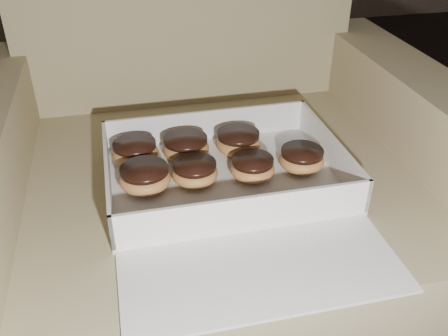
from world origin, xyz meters
TOP-DOWN VIEW (x-y plane):
  - floor at (0.00, 0.00)m, footprint 4.50×4.50m
  - armchair at (-0.59, 0.02)m, footprint 0.93×0.79m
  - bakery_box at (-0.58, -0.13)m, footprint 0.41×0.48m
  - donut_a at (-0.74, -0.00)m, footprint 0.08×0.08m
  - donut_b at (-0.73, -0.10)m, footprint 0.09×0.09m
  - donut_c at (-0.64, -0.01)m, footprint 0.09×0.09m
  - donut_d at (-0.64, -0.10)m, footprint 0.08×0.08m
  - donut_e at (-0.54, -0.01)m, footprint 0.09×0.09m
  - donut_f at (-0.54, -0.10)m, footprint 0.08×0.08m
  - donut_g at (-0.45, -0.10)m, footprint 0.08×0.08m
  - crumb_a at (-0.74, -0.19)m, footprint 0.01×0.01m
  - crumb_b at (-0.72, -0.18)m, footprint 0.01×0.01m
  - crumb_c at (-0.63, -0.11)m, footprint 0.01×0.01m

SIDE VIEW (x-z plane):
  - floor at x=0.00m, z-range 0.00..0.00m
  - armchair at x=-0.59m, z-range -0.18..0.79m
  - crumb_a at x=-0.74m, z-range 0.44..0.45m
  - crumb_b at x=-0.72m, z-range 0.44..0.45m
  - crumb_c at x=-0.63m, z-range 0.44..0.45m
  - bakery_box at x=-0.58m, z-range 0.41..0.48m
  - donut_f at x=-0.54m, z-range 0.44..0.48m
  - donut_d at x=-0.64m, z-range 0.44..0.48m
  - donut_g at x=-0.45m, z-range 0.44..0.49m
  - donut_a at x=-0.74m, z-range 0.44..0.49m
  - donut_e at x=-0.54m, z-range 0.44..0.49m
  - donut_c at x=-0.64m, z-range 0.44..0.49m
  - donut_b at x=-0.73m, z-range 0.44..0.49m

